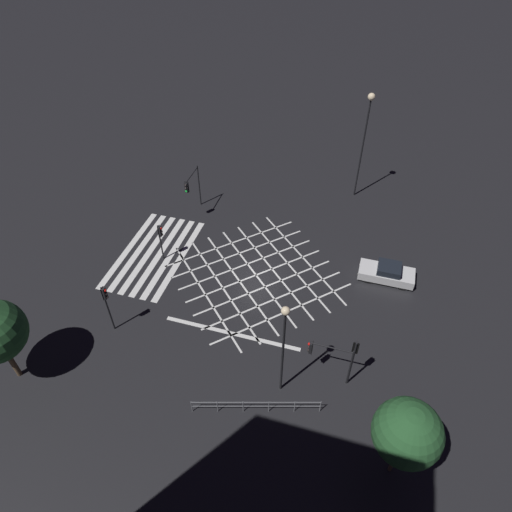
# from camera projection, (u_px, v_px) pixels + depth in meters

# --- Properties ---
(ground_plane) EXTENTS (200.00, 200.00, 0.00)m
(ground_plane) POSITION_uv_depth(u_px,v_px,m) (256.00, 275.00, 34.84)
(ground_plane) COLOR black
(road_markings) EXTENTS (14.27, 18.19, 0.01)m
(road_markings) POSITION_uv_depth(u_px,v_px,m) (200.00, 266.00, 35.55)
(road_markings) COLOR silver
(road_markings) RESTS_ON ground_plane
(traffic_light_ne_cross) EXTENTS (0.36, 2.70, 3.28)m
(traffic_light_ne_cross) POSITION_uv_depth(u_px,v_px,m) (327.00, 354.00, 26.68)
(traffic_light_ne_cross) COLOR black
(traffic_light_ne_cross) RESTS_ON ground_plane
(traffic_light_ne_main) EXTENTS (0.39, 0.36, 4.01)m
(traffic_light_ne_main) POSITION_uv_depth(u_px,v_px,m) (354.00, 354.00, 26.14)
(traffic_light_ne_main) COLOR black
(traffic_light_ne_main) RESTS_ON ground_plane
(traffic_light_sw_main) EXTENTS (2.75, 0.36, 4.06)m
(traffic_light_sw_main) POSITION_uv_depth(u_px,v_px,m) (192.00, 185.00, 38.44)
(traffic_light_sw_main) COLOR black
(traffic_light_sw_main) RESTS_ON ground_plane
(traffic_light_median_south) EXTENTS (0.36, 0.39, 3.34)m
(traffic_light_median_south) POSITION_uv_depth(u_px,v_px,m) (161.00, 236.00, 34.55)
(traffic_light_median_south) COLOR black
(traffic_light_median_south) RESTS_ON ground_plane
(traffic_light_se_cross) EXTENTS (0.36, 0.39, 4.08)m
(traffic_light_se_cross) POSITION_uv_depth(u_px,v_px,m) (106.00, 300.00, 29.08)
(traffic_light_se_cross) COLOR black
(traffic_light_se_cross) RESTS_ON ground_plane
(street_lamp_east) EXTENTS (0.48, 0.48, 7.49)m
(street_lamp_east) POSITION_uv_depth(u_px,v_px,m) (284.00, 336.00, 24.21)
(street_lamp_east) COLOR black
(street_lamp_east) RESTS_ON ground_plane
(street_lamp_west) EXTENTS (0.60, 0.60, 9.74)m
(street_lamp_west) POSITION_uv_depth(u_px,v_px,m) (367.00, 123.00, 37.64)
(street_lamp_west) COLOR black
(street_lamp_west) RESTS_ON ground_plane
(street_tree_far) EXTENTS (3.36, 3.36, 5.84)m
(street_tree_far) POSITION_uv_depth(u_px,v_px,m) (407.00, 433.00, 21.38)
(street_tree_far) COLOR brown
(street_tree_far) RESTS_ON ground_plane
(waiting_car) EXTENTS (1.74, 4.10, 1.39)m
(waiting_car) POSITION_uv_depth(u_px,v_px,m) (387.00, 273.00, 34.09)
(waiting_car) COLOR silver
(waiting_car) RESTS_ON ground_plane
(pedestrian_railing) EXTENTS (2.15, 7.18, 1.05)m
(pedestrian_railing) POSITION_uv_depth(u_px,v_px,m) (256.00, 405.00, 26.19)
(pedestrian_railing) COLOR gray
(pedestrian_railing) RESTS_ON ground_plane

